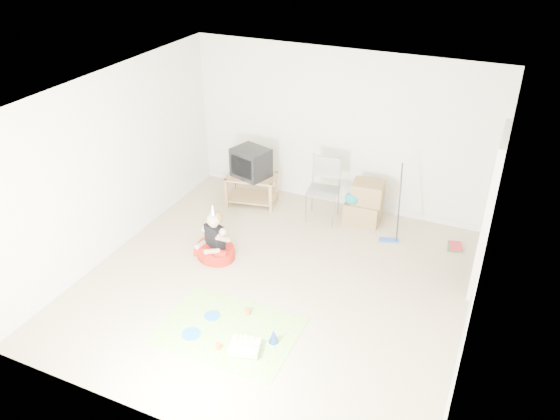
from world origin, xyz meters
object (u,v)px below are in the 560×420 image
at_px(cardboard_boxes, 364,203).
at_px(folding_chair, 323,191).
at_px(seated_woman, 215,246).
at_px(crt_tv, 251,163).
at_px(tv_stand, 252,187).
at_px(birthday_cake, 245,348).

bearing_deg(cardboard_boxes, folding_chair, -163.84).
distance_m(folding_chair, seated_woman, 1.96).
bearing_deg(folding_chair, crt_tv, 179.32).
xyz_separation_m(tv_stand, birthday_cake, (1.50, -3.17, -0.25)).
distance_m(crt_tv, cardboard_boxes, 1.96).
distance_m(cardboard_boxes, birthday_cake, 3.37).
relative_size(cardboard_boxes, seated_woman, 0.81).
relative_size(crt_tv, birthday_cake, 1.39).
xyz_separation_m(folding_chair, cardboard_boxes, (0.63, 0.18, -0.17)).
relative_size(cardboard_boxes, birthday_cake, 1.74).
bearing_deg(folding_chair, seated_woman, -122.09).
xyz_separation_m(tv_stand, cardboard_boxes, (1.91, 0.17, 0.04)).
bearing_deg(crt_tv, cardboard_boxes, 22.34).
distance_m(tv_stand, crt_tv, 0.45).
bearing_deg(cardboard_boxes, tv_stand, -174.94).
bearing_deg(birthday_cake, cardboard_boxes, 83.05).
bearing_deg(folding_chair, birthday_cake, -85.87).
relative_size(crt_tv, folding_chair, 0.53).
bearing_deg(seated_woman, folding_chair, 57.91).
bearing_deg(birthday_cake, seated_woman, 129.72).
relative_size(tv_stand, birthday_cake, 2.26).
bearing_deg(tv_stand, folding_chair, -0.68).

